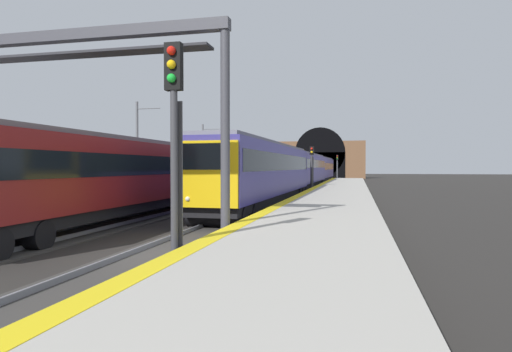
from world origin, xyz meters
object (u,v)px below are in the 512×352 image
Objects in this scene: railway_signal_far at (337,165)px; overhead_signal_gantry at (89,81)px; catenary_mast_far at (203,156)px; train_main_approaching at (304,169)px; railway_signal_near at (174,140)px; catenary_mast_near at (138,149)px; train_adjacent_platform at (239,171)px; railway_signal_mid at (312,167)px.

overhead_signal_gantry is (-79.07, 4.41, 2.32)m from railway_signal_far.
train_main_approaching is at bearing -94.11° from catenary_mast_far.
railway_signal_near reaches higher than railway_signal_far.
overhead_signal_gantry is at bearing -3.10° from train_main_approaching.
catenary_mast_near is (-15.23, 12.18, 1.78)m from train_main_approaching.
train_main_approaching is at bearing -38.65° from catenary_mast_near.
overhead_signal_gantry is at bearing -127.77° from railway_signal_near.
catenary_mast_far is (-41.76, 14.01, 0.90)m from railway_signal_far.
railway_signal_mid is (-0.65, -6.99, 0.35)m from train_adjacent_platform.
railway_signal_mid is at bearing 84.32° from train_adjacent_platform.
railway_signal_mid is 0.88× the size of railway_signal_far.
railway_signal_mid is at bearing -67.27° from catenary_mast_near.
catenary_mast_near is at bearing -67.27° from railway_signal_mid.
overhead_signal_gantry reaches higher than train_main_approaching.
railway_signal_mid is at bearing 0.00° from railway_signal_far.
train_adjacent_platform is 13.86× the size of railway_signal_mid.
railway_signal_mid is 0.55× the size of catenary_mast_near.
train_adjacent_platform is 28.02m from overhead_signal_gantry.
railway_signal_near is (-39.86, -1.83, 0.87)m from train_main_approaching.
railway_signal_near is 0.70× the size of catenary_mast_far.
train_adjacent_platform is 9.76m from catenary_mast_near.
train_main_approaching is 1.03× the size of train_adjacent_platform.
overhead_signal_gantry is 1.21× the size of catenary_mast_far.
train_main_approaching is at bearing -4.04° from overhead_signal_gantry.
overhead_signal_gantry is 1.15× the size of catenary_mast_near.
catenary_mast_near is (-5.87, 14.01, 1.51)m from railway_signal_mid.
train_adjacent_platform is 8.04× the size of catenary_mast_far.
catenary_mast_far is at bearing -126.15° from railway_signal_mid.
railway_signal_mid is at bearing 12.03° from train_main_approaching.
railway_signal_near is 82.48m from railway_signal_far.
railway_signal_far is (82.48, 0.00, -0.17)m from railway_signal_near.
railway_signal_mid is (-9.36, -1.83, 0.27)m from train_main_approaching.
catenary_mast_far reaches higher than railway_signal_mid.
train_main_approaching is at bearing -2.46° from railway_signal_far.
railway_signal_mid is 27.57m from overhead_signal_gantry.
railway_signal_mid is 0.48× the size of overhead_signal_gantry.
overhead_signal_gantry is (-27.08, 4.41, 2.74)m from railway_signal_mid.
catenary_mast_near is at bearing -47.55° from train_adjacent_platform.
railway_signal_far is 0.66× the size of catenary_mast_far.
railway_signal_far is at bearing -18.54° from catenary_mast_far.
railway_signal_mid is (30.50, 0.00, -0.60)m from railway_signal_near.
overhead_signal_gantry is (3.42, 4.41, 2.14)m from railway_signal_near.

